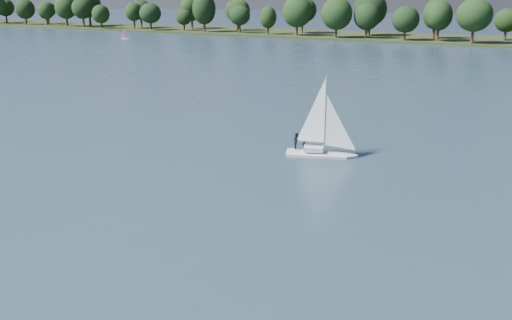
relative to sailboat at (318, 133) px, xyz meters
The scene contains 5 objects.
ground 47.79m from the sailboat, 75.48° to the left, with size 700.00×700.00×0.00m, color #233342.
sailboat is the anchor object (origin of this frame).
dinghy_pink 161.41m from the sailboat, 137.37° to the left, with size 3.01×2.26×4.50m.
pontoon 204.19m from the sailboat, 136.44° to the left, with size 4.00×2.00×0.50m, color #525456.
treeline 154.59m from the sailboat, 87.90° to the left, with size 562.77×74.40×18.20m.
Camera 1 is at (9.87, -2.42, 17.54)m, focal length 40.00 mm.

